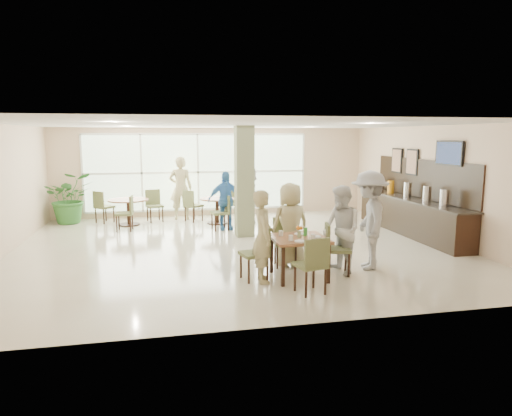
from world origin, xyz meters
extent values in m
plane|color=beige|center=(0.00, 0.00, 0.00)|extent=(10.00, 10.00, 0.00)
plane|color=white|center=(0.00, 0.00, 2.80)|extent=(10.00, 10.00, 0.00)
plane|color=beige|center=(0.00, 4.50, 1.40)|extent=(10.00, 0.00, 10.00)
plane|color=beige|center=(0.00, -4.50, 1.40)|extent=(10.00, 0.00, 10.00)
plane|color=beige|center=(5.00, 0.00, 1.40)|extent=(0.00, 9.00, 9.00)
plane|color=silver|center=(-0.50, 4.47, 1.40)|extent=(7.00, 0.00, 7.00)
cube|color=#7B8059|center=(0.40, 1.20, 1.40)|extent=(0.45, 0.45, 2.80)
cube|color=brown|center=(0.72, -2.48, 0.72)|extent=(0.97, 0.97, 0.05)
cube|color=black|center=(0.31, -2.89, 0.35)|extent=(0.06, 0.06, 0.70)
cube|color=black|center=(1.13, -2.89, 0.35)|extent=(0.06, 0.06, 0.70)
cube|color=black|center=(0.31, -2.08, 0.35)|extent=(0.06, 0.06, 0.70)
cube|color=black|center=(1.13, -2.08, 0.35)|extent=(0.06, 0.06, 0.70)
cylinder|color=brown|center=(-2.61, 3.29, 0.73)|extent=(1.14, 1.14, 0.04)
cylinder|color=black|center=(-2.61, 3.29, 0.35)|extent=(0.10, 0.10, 0.71)
cylinder|color=black|center=(-2.61, 3.29, 0.01)|extent=(0.60, 0.60, 0.03)
cylinder|color=brown|center=(-0.08, 3.00, 0.73)|extent=(1.00, 1.00, 0.04)
cylinder|color=black|center=(-0.08, 3.00, 0.35)|extent=(0.10, 0.10, 0.71)
cylinder|color=black|center=(-0.08, 3.00, 0.01)|extent=(0.60, 0.60, 0.03)
cylinder|color=white|center=(0.43, -2.32, 0.80)|extent=(0.08, 0.08, 0.10)
cylinder|color=white|center=(0.90, -2.73, 0.80)|extent=(0.08, 0.08, 0.10)
cylinder|color=white|center=(0.50, -2.72, 0.80)|extent=(0.08, 0.08, 0.10)
cylinder|color=white|center=(0.64, -2.82, 0.76)|extent=(0.20, 0.20, 0.01)
cylinder|color=white|center=(0.81, -2.24, 0.76)|extent=(0.20, 0.20, 0.01)
cylinder|color=white|center=(1.01, -2.53, 0.76)|extent=(0.20, 0.20, 0.01)
cylinder|color=#99B27F|center=(0.72, -2.48, 0.81)|extent=(0.07, 0.07, 0.12)
sphere|color=orange|center=(0.75, -2.48, 0.92)|extent=(0.07, 0.07, 0.07)
sphere|color=orange|center=(0.71, -2.46, 0.92)|extent=(0.07, 0.07, 0.07)
sphere|color=orange|center=(0.71, -2.51, 0.92)|extent=(0.07, 0.07, 0.07)
cube|color=green|center=(0.87, -2.38, 0.82)|extent=(0.09, 0.08, 0.15)
cube|color=black|center=(4.68, 0.50, 0.45)|extent=(0.60, 4.60, 0.90)
cube|color=black|center=(4.68, 0.50, 0.92)|extent=(0.64, 4.70, 0.04)
cube|color=black|center=(4.97, 0.50, 1.45)|extent=(0.04, 4.60, 1.00)
cylinder|color=silver|center=(4.68, -0.90, 1.14)|extent=(0.20, 0.20, 0.40)
cylinder|color=silver|center=(4.68, -0.20, 1.14)|extent=(0.20, 0.20, 0.40)
cylinder|color=silver|center=(4.68, 0.70, 1.14)|extent=(0.20, 0.20, 0.40)
cylinder|color=orange|center=(4.68, 1.60, 1.12)|extent=(0.18, 0.18, 0.36)
cube|color=silver|center=(4.68, 2.30, 1.12)|extent=(0.18, 0.30, 0.36)
cube|color=black|center=(4.94, -0.60, 2.15)|extent=(0.06, 1.00, 0.58)
cube|color=#7F99CC|center=(4.92, -0.60, 2.15)|extent=(0.01, 0.92, 0.50)
cube|color=black|center=(4.95, 1.00, 1.85)|extent=(0.04, 0.55, 0.70)
cube|color=brown|center=(4.92, 1.00, 1.85)|extent=(0.01, 0.47, 0.62)
cube|color=black|center=(4.95, 1.80, 1.85)|extent=(0.04, 0.55, 0.70)
cube|color=brown|center=(4.92, 1.80, 1.85)|extent=(0.01, 0.47, 0.62)
imported|color=#31712D|center=(-4.31, 3.95, 0.75)|extent=(1.64, 1.64, 1.50)
imported|color=tan|center=(0.04, -2.54, 0.81)|extent=(0.42, 0.61, 1.63)
imported|color=tan|center=(0.79, -1.66, 0.83)|extent=(0.88, 0.59, 1.65)
imported|color=white|center=(1.57, -2.38, 0.83)|extent=(0.76, 0.91, 1.65)
imported|color=#A8A8AB|center=(2.21, -2.18, 0.95)|extent=(1.03, 1.38, 1.91)
imported|color=#4282C8|center=(0.03, 2.08, 0.80)|extent=(0.95, 0.55, 1.60)
imported|color=white|center=(0.86, 2.96, 0.84)|extent=(0.72, 1.57, 1.67)
imported|color=tan|center=(-1.09, 3.87, 0.97)|extent=(0.76, 0.55, 1.94)
camera|label=1|loc=(-1.68, -10.14, 2.55)|focal=32.00mm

